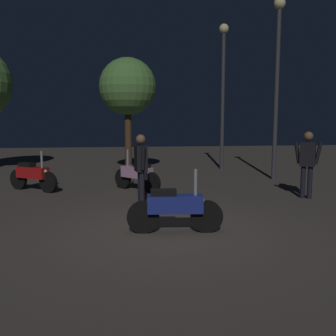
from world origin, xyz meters
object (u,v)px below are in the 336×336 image
object	(u,v)px
person_rider_beside	(307,159)
motorcycle_red_parked_left	(33,175)
streetlamp_near	(277,68)
streetlamp_far	(223,79)
motorcycle_pink_parked_right	(137,175)
motorcycle_blue_foreground	(175,208)
person_bystander_far	(141,164)

from	to	relation	value
person_rider_beside	motorcycle_red_parked_left	bearing A→B (deg)	-73.66
streetlamp_near	person_rider_beside	bearing A→B (deg)	-97.14
person_rider_beside	streetlamp_far	bearing A→B (deg)	-142.25
motorcycle_pink_parked_right	person_rider_beside	xyz separation A→B (m)	(4.10, -1.50, 0.54)
motorcycle_pink_parked_right	streetlamp_far	distance (m)	6.13
motorcycle_red_parked_left	motorcycle_blue_foreground	bearing A→B (deg)	-18.42
person_bystander_far	streetlamp_far	world-z (taller)	streetlamp_far
motorcycle_blue_foreground	motorcycle_pink_parked_right	bearing A→B (deg)	101.72
motorcycle_pink_parked_right	person_rider_beside	distance (m)	4.40
motorcycle_blue_foreground	motorcycle_red_parked_left	xyz separation A→B (m)	(-3.29, 4.26, 0.00)
motorcycle_pink_parked_right	streetlamp_far	world-z (taller)	streetlamp_far
motorcycle_pink_parked_right	streetlamp_near	xyz separation A→B (m)	(4.47, 1.45, 3.08)
streetlamp_near	person_bystander_far	bearing A→B (deg)	-144.10
streetlamp_near	motorcycle_red_parked_left	bearing A→B (deg)	-171.16
motorcycle_blue_foreground	motorcycle_pink_parked_right	world-z (taller)	same
motorcycle_pink_parked_right	streetlamp_near	size ratio (longest dim) A/B	0.23
person_bystander_far	motorcycle_red_parked_left	bearing A→B (deg)	-45.48
motorcycle_blue_foreground	streetlamp_far	size ratio (longest dim) A/B	0.31
motorcycle_blue_foreground	person_bystander_far	world-z (taller)	person_bystander_far
motorcycle_red_parked_left	streetlamp_far	size ratio (longest dim) A/B	0.26
motorcycle_pink_parked_right	person_bystander_far	world-z (taller)	person_bystander_far
streetlamp_near	streetlamp_far	bearing A→B (deg)	111.15
person_rider_beside	streetlamp_far	distance (m)	6.14
person_rider_beside	person_bystander_far	bearing A→B (deg)	-55.10
streetlamp_near	streetlamp_far	size ratio (longest dim) A/B	1.03
person_rider_beside	streetlamp_near	world-z (taller)	streetlamp_near
motorcycle_blue_foreground	motorcycle_pink_parked_right	xyz separation A→B (m)	(-0.49, 3.95, 0.00)
motorcycle_red_parked_left	streetlamp_near	xyz separation A→B (m)	(7.28, 1.13, 3.08)
motorcycle_pink_parked_right	person_bystander_far	size ratio (longest dim) A/B	0.80
motorcycle_blue_foreground	motorcycle_red_parked_left	bearing A→B (deg)	132.38
streetlamp_far	motorcycle_red_parked_left	bearing A→B (deg)	-148.86
person_rider_beside	streetlamp_far	world-z (taller)	streetlamp_far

